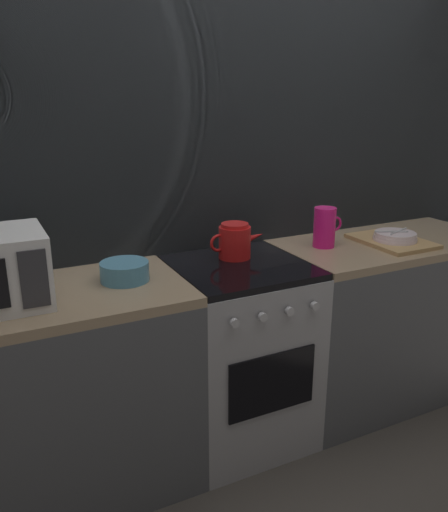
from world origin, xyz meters
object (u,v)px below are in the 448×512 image
at_px(kettle, 235,241).
at_px(stove_unit, 239,353).
at_px(pitcher, 325,227).
at_px(mixing_bowl, 125,271).
at_px(dish_pile, 393,239).

bearing_deg(kettle, stove_unit, -103.77).
bearing_deg(pitcher, mixing_bowl, -177.76).
bearing_deg(kettle, mixing_bowl, -172.24).
height_order(mixing_bowl, dish_pile, mixing_bowl).
height_order(kettle, mixing_bowl, kettle).
relative_size(kettle, mixing_bowl, 1.42).
bearing_deg(mixing_bowl, kettle, 7.76).
bearing_deg(pitcher, dish_pile, -17.63).
distance_m(stove_unit, pitcher, 0.76).
bearing_deg(pitcher, stove_unit, -172.92).
distance_m(kettle, mixing_bowl, 0.56).
xyz_separation_m(kettle, pitcher, (0.49, -0.03, 0.02)).
height_order(stove_unit, kettle, kettle).
bearing_deg(dish_pile, pitcher, 162.37).
xyz_separation_m(stove_unit, mixing_bowl, (-0.53, 0.02, 0.49)).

